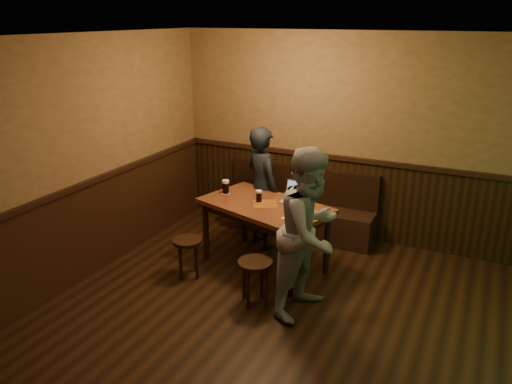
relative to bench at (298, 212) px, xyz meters
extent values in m
cube|color=black|center=(0.63, -2.75, -0.32)|extent=(5.00, 6.00, 0.02)
cube|color=beige|center=(0.63, -2.75, 2.50)|extent=(5.00, 6.00, 0.02)
cube|color=#97704D|center=(0.63, 0.26, 1.09)|extent=(5.00, 0.02, 2.80)
cube|color=#97704D|center=(-1.88, -2.75, 1.09)|extent=(0.02, 6.00, 2.80)
cube|color=black|center=(0.63, 0.23, 0.24)|extent=(4.98, 0.04, 1.10)
cube|color=black|center=(-1.85, -2.75, 0.24)|extent=(0.04, 5.98, 1.10)
cube|color=black|center=(0.63, 0.20, 0.82)|extent=(4.98, 0.06, 0.06)
cube|color=black|center=(-1.82, -2.75, 0.82)|extent=(0.06, 5.98, 0.06)
cube|color=black|center=(0.00, -0.04, -0.09)|extent=(2.20, 0.50, 0.45)
cube|color=black|center=(0.00, 0.16, 0.39)|extent=(2.20, 0.10, 0.50)
cube|color=#532817|center=(0.00, -1.13, 0.49)|extent=(1.73, 1.28, 0.06)
cube|color=black|center=(0.00, -1.13, 0.41)|extent=(1.57, 1.12, 0.09)
cube|color=maroon|center=(0.00, -1.13, 0.52)|extent=(0.39, 0.39, 0.00)
cylinder|color=black|center=(-0.76, -1.28, 0.08)|extent=(0.08, 0.08, 0.77)
cylinder|color=black|center=(-0.56, -0.60, 0.08)|extent=(0.08, 0.08, 0.77)
cylinder|color=black|center=(0.56, -1.66, 0.08)|extent=(0.08, 0.08, 0.77)
cylinder|color=black|center=(0.76, -0.98, 0.08)|extent=(0.08, 0.08, 0.77)
cylinder|color=black|center=(-0.71, -1.76, 0.15)|extent=(0.40, 0.40, 0.04)
cylinder|color=black|center=(-0.58, -1.78, -0.08)|extent=(0.04, 0.04, 0.46)
cylinder|color=black|center=(-0.69, -1.63, -0.08)|extent=(0.04, 0.04, 0.46)
cylinder|color=black|center=(-0.85, -1.74, -0.08)|extent=(0.04, 0.04, 0.46)
cylinder|color=black|center=(-0.73, -1.90, -0.08)|extent=(0.04, 0.04, 0.46)
cylinder|color=black|center=(0.27, -1.95, 0.17)|extent=(0.41, 0.41, 0.04)
cylinder|color=black|center=(0.41, -1.97, -0.07)|extent=(0.04, 0.04, 0.48)
cylinder|color=black|center=(0.28, -1.81, -0.07)|extent=(0.04, 0.04, 0.48)
cylinder|color=black|center=(0.13, -1.94, -0.07)|extent=(0.04, 0.04, 0.48)
cylinder|color=black|center=(0.26, -2.09, -0.07)|extent=(0.04, 0.04, 0.48)
cylinder|color=#AC3015|center=(-0.60, -1.01, 0.52)|extent=(0.12, 0.12, 0.00)
cylinder|color=silver|center=(-0.60, -1.01, 0.52)|extent=(0.10, 0.10, 0.00)
cylinder|color=black|center=(-0.60, -1.01, 0.59)|extent=(0.08, 0.08, 0.14)
cylinder|color=beige|center=(-0.60, -1.01, 0.68)|extent=(0.09, 0.09, 0.03)
cylinder|color=#AC3015|center=(-0.09, -1.10, 0.52)|extent=(0.10, 0.10, 0.00)
cylinder|color=silver|center=(-0.09, -1.10, 0.52)|extent=(0.08, 0.08, 0.00)
cylinder|color=black|center=(-0.09, -1.10, 0.58)|extent=(0.07, 0.07, 0.12)
cylinder|color=beige|center=(-0.09, -1.10, 0.65)|extent=(0.07, 0.07, 0.03)
cylinder|color=#AC3015|center=(0.43, -1.29, 0.52)|extent=(0.11, 0.11, 0.00)
cylinder|color=silver|center=(0.43, -1.29, 0.52)|extent=(0.09, 0.09, 0.00)
cylinder|color=black|center=(0.43, -1.29, 0.59)|extent=(0.08, 0.08, 0.13)
cylinder|color=beige|center=(0.43, -1.29, 0.67)|extent=(0.08, 0.08, 0.03)
cube|color=silver|center=(0.31, -0.94, 0.53)|extent=(0.35, 0.26, 0.02)
cube|color=#B2B2B7|center=(0.31, -0.94, 0.54)|extent=(0.32, 0.20, 0.00)
cube|color=silver|center=(0.32, -0.82, 0.65)|extent=(0.34, 0.09, 0.22)
cube|color=#556C9E|center=(0.32, -0.83, 0.65)|extent=(0.31, 0.07, 0.19)
cube|color=silver|center=(0.47, -1.41, 0.52)|extent=(0.24, 0.19, 0.00)
imported|color=black|center=(-0.29, -0.59, 0.51)|extent=(0.72, 0.65, 1.64)
imported|color=#96979C|center=(0.83, -1.81, 0.58)|extent=(0.84, 0.99, 1.78)
camera|label=1|loc=(2.36, -6.22, 2.67)|focal=35.00mm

